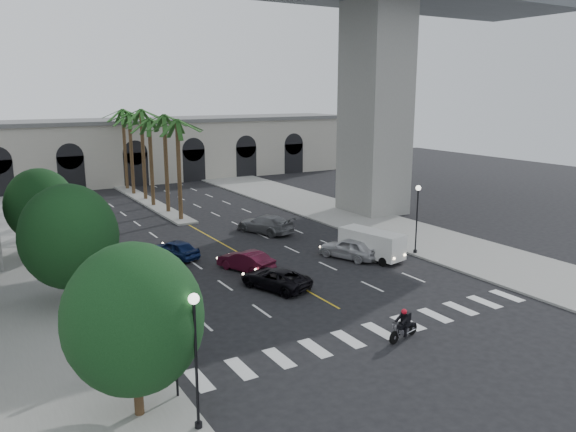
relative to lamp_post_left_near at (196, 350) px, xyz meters
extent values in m
plane|color=black|center=(11.40, 5.00, -3.22)|extent=(140.00, 140.00, 0.00)
cube|color=gray|center=(-3.60, 20.00, -3.15)|extent=(8.00, 100.00, 0.15)
cube|color=gray|center=(26.40, 20.00, -3.15)|extent=(8.00, 100.00, 0.15)
cube|color=gray|center=(11.40, 43.00, -3.12)|extent=(2.00, 24.00, 0.20)
cube|color=#B8B5A5|center=(11.40, 60.00, 0.78)|extent=(70.00, 10.00, 8.00)
cube|color=slate|center=(11.40, 60.00, 5.03)|extent=(71.00, 10.50, 0.50)
cube|color=gray|center=(29.90, 27.00, 7.18)|extent=(5.00, 6.00, 20.80)
cylinder|color=#47331E|center=(11.40, 33.00, 1.53)|extent=(0.40, 0.40, 9.50)
cylinder|color=#47331E|center=(11.50, 37.00, 1.68)|extent=(0.40, 0.40, 9.80)
cylinder|color=#47331E|center=(11.20, 41.00, 1.43)|extent=(0.40, 0.40, 9.30)
cylinder|color=#47331E|center=(11.55, 45.00, 1.83)|extent=(0.40, 0.40, 10.10)
cylinder|color=#47331E|center=(11.30, 49.00, 1.58)|extent=(0.40, 0.40, 9.60)
cylinder|color=#47331E|center=(11.60, 53.00, 1.73)|extent=(0.40, 0.40, 9.90)
cylinder|color=#382616|center=(-1.60, 2.00, -2.05)|extent=(0.36, 0.36, 2.34)
ellipsoid|color=black|center=(-1.60, 2.00, 0.81)|extent=(5.20, 5.20, 5.72)
cylinder|color=#382616|center=(-1.60, 15.00, -2.00)|extent=(0.36, 0.36, 2.45)
ellipsoid|color=black|center=(-1.60, 15.00, 0.99)|extent=(5.44, 5.44, 5.98)
cylinder|color=#382616|center=(-1.60, 27.00, -2.09)|extent=(0.36, 0.36, 2.27)
ellipsoid|color=black|center=(-1.60, 27.00, 0.68)|extent=(5.04, 5.04, 5.54)
cylinder|color=black|center=(0.00, 0.00, -3.04)|extent=(0.28, 0.28, 0.36)
cylinder|color=black|center=(0.00, 0.00, -0.62)|extent=(0.11, 0.11, 5.00)
sphere|color=white|center=(0.00, 0.00, 1.93)|extent=(0.40, 0.40, 0.40)
cylinder|color=black|center=(0.00, 21.00, -3.04)|extent=(0.28, 0.28, 0.36)
cylinder|color=black|center=(0.00, 21.00, -0.62)|extent=(0.11, 0.11, 5.00)
sphere|color=white|center=(0.00, 21.00, 1.93)|extent=(0.40, 0.40, 0.40)
cylinder|color=black|center=(22.80, 13.00, -3.04)|extent=(0.28, 0.28, 0.36)
cylinder|color=black|center=(22.80, 13.00, -0.62)|extent=(0.11, 0.11, 5.00)
sphere|color=white|center=(22.80, 13.00, 1.93)|extent=(0.40, 0.40, 0.40)
cylinder|color=black|center=(0.10, 2.50, -1.47)|extent=(0.10, 0.10, 3.50)
cube|color=black|center=(0.10, 2.50, 0.03)|extent=(0.25, 0.18, 0.80)
cylinder|color=black|center=(0.10, 6.50, -1.47)|extent=(0.10, 0.10, 3.50)
cube|color=black|center=(0.10, 6.50, 0.03)|extent=(0.25, 0.18, 0.80)
cylinder|color=black|center=(11.04, 1.94, -2.89)|extent=(0.67, 0.26, 0.66)
cylinder|color=black|center=(12.58, 2.30, -2.89)|extent=(0.67, 0.26, 0.66)
cube|color=silver|center=(11.86, 2.13, -2.80)|extent=(0.50, 0.40, 0.29)
cube|color=black|center=(11.70, 2.09, -2.50)|extent=(0.64, 0.37, 0.22)
cube|color=black|center=(12.18, 2.21, -2.54)|extent=(0.54, 0.37, 0.13)
cylinder|color=black|center=(11.28, 2.00, -2.26)|extent=(0.17, 0.59, 0.03)
cube|color=black|center=(11.94, 2.15, -2.13)|extent=(0.37, 0.47, 0.57)
cube|color=black|center=(12.11, 2.19, -2.07)|extent=(0.22, 0.36, 0.42)
sphere|color=red|center=(11.79, 2.11, -1.75)|extent=(0.29, 0.29, 0.29)
imported|color=#BCBCC1|center=(17.85, 14.75, -2.44)|extent=(3.44, 4.97, 1.57)
imported|color=#480E21|center=(9.90, 16.01, -2.51)|extent=(2.96, 4.58, 1.43)
imported|color=black|center=(9.90, 11.88, -2.56)|extent=(3.72, 5.23, 1.32)
imported|color=slate|center=(16.13, 24.76, -2.42)|extent=(4.04, 5.96, 1.60)
imported|color=#112150|center=(6.70, 21.37, -2.51)|extent=(3.02, 4.49, 1.42)
cube|color=white|center=(19.22, 13.87, -2.02)|extent=(2.93, 5.28, 1.85)
cube|color=black|center=(19.76, 11.57, -1.79)|extent=(1.72, 0.61, 0.79)
cylinder|color=black|center=(18.77, 11.96, -2.90)|extent=(0.40, 0.69, 0.65)
cylinder|color=black|center=(20.47, 12.36, -2.90)|extent=(0.40, 0.69, 0.65)
cylinder|color=black|center=(17.97, 15.37, -2.90)|extent=(0.40, 0.69, 0.65)
cylinder|color=black|center=(19.68, 15.77, -2.90)|extent=(0.40, 0.69, 0.65)
imported|color=black|center=(-0.46, 7.54, -2.22)|extent=(0.68, 0.51, 1.71)
imported|color=black|center=(-1.11, 11.74, -2.09)|extent=(1.13, 0.99, 1.97)
camera|label=1|loc=(-6.54, -17.47, 8.97)|focal=35.00mm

